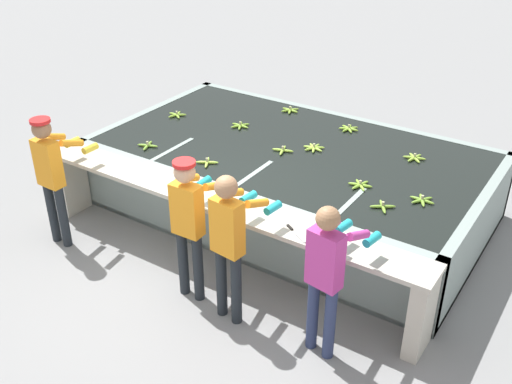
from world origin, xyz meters
The scene contains 21 objects.
ground_plane centered at (0.00, 0.00, 0.00)m, with size 80.00×80.00×0.00m, color gray.
wash_tank centered at (0.00, 1.86, 0.45)m, with size 4.98×2.83×0.92m.
work_ledge centered at (0.00, 0.23, 0.66)m, with size 4.98×0.45×0.92m.
worker_0 centered at (-1.94, -0.38, 1.00)m, with size 0.41×0.72×1.64m.
worker_1 centered at (0.06, -0.29, 0.99)m, with size 0.42×0.72×1.63m.
worker_2 centered at (0.61, -0.36, 0.99)m, with size 0.45×0.73×1.66m.
worker_3 centered at (1.62, -0.27, 0.96)m, with size 0.48×0.73×1.62m.
banana_bunch_floating_0 centered at (-0.66, 2.93, 0.93)m, with size 0.28×0.27×0.08m.
banana_bunch_floating_1 centered at (1.18, 1.38, 0.93)m, with size 0.28×0.28×0.08m.
banana_bunch_floating_2 centered at (-0.62, 0.88, 0.93)m, with size 0.26×0.26×0.08m.
banana_bunch_floating_3 centered at (1.59, 1.08, 0.93)m, with size 0.25×0.25×0.08m.
banana_bunch_floating_4 centered at (-1.56, 0.85, 0.93)m, with size 0.27×0.27×0.08m.
banana_bunch_floating_5 centered at (-0.94, 2.05, 0.93)m, with size 0.28×0.26×0.08m.
banana_bunch_floating_6 centered at (0.26, 1.97, 0.93)m, with size 0.28×0.28×0.08m.
banana_bunch_floating_7 centered at (0.37, 2.78, 0.93)m, with size 0.28×0.28×0.08m.
banana_bunch_floating_8 centered at (-0.03, 1.69, 0.93)m, with size 0.28×0.28×0.08m.
banana_bunch_floating_9 centered at (1.45, 2.40, 0.93)m, with size 0.28×0.28×0.08m.
banana_bunch_floating_10 centered at (1.89, 1.44, 0.93)m, with size 0.28×0.26×0.08m.
banana_bunch_floating_11 centered at (-1.93, 1.87, 0.93)m, with size 0.26×0.28×0.08m.
knife_0 centered at (-0.35, 0.15, 0.93)m, with size 0.32×0.19×0.02m.
knife_1 centered at (1.03, 0.15, 0.93)m, with size 0.32×0.20×0.02m.
Camera 1 is at (3.49, -4.24, 4.18)m, focal length 42.00 mm.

